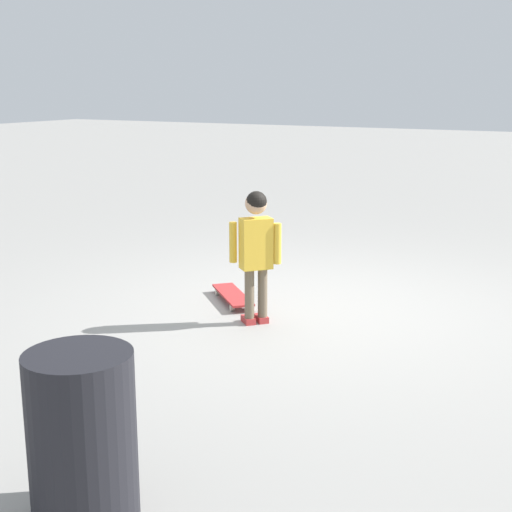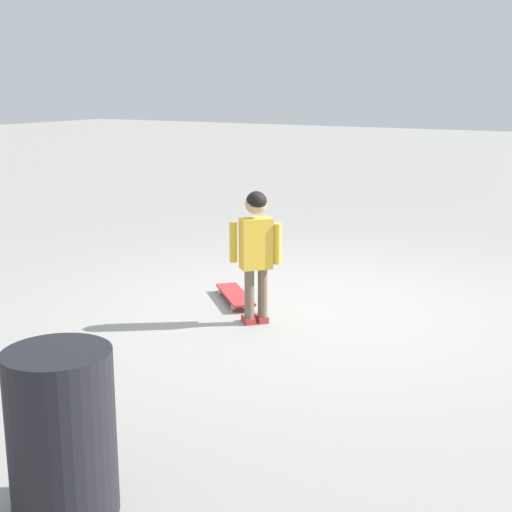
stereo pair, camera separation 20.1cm
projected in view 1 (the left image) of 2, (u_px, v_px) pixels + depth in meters
The scene contains 4 objects.
ground_plane at pixel (315, 308), 6.18m from camera, with size 50.00×50.00×0.00m, color gray.
child_person at pixel (256, 243), 5.65m from camera, with size 0.39×0.28×1.06m.
skateboard at pixel (233, 295), 6.35m from camera, with size 0.64×0.63×0.07m.
trash_bin at pixel (82, 437), 3.13m from camera, with size 0.47×0.47×0.76m, color black.
Camera 1 is at (-2.36, 5.45, 1.86)m, focal length 51.13 mm.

